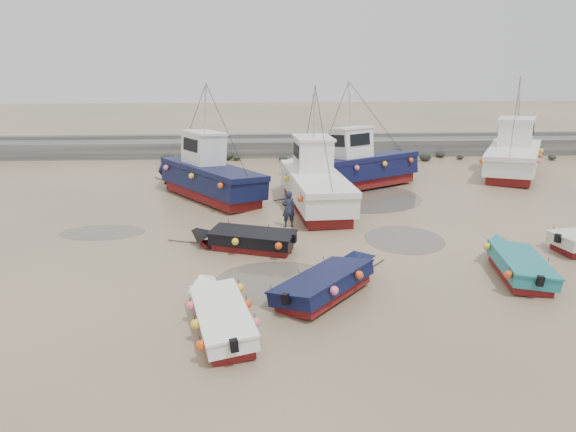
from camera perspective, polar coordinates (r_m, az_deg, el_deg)
The scene contains 15 objects.
ground at distance 22.27m, azimuth 4.03°, elevation -5.00°, with size 120.00×120.00×0.00m, color tan.
seawall at distance 43.22m, azimuth 0.68°, elevation 7.00°, with size 60.00×4.92×1.50m.
puddle_a at distance 20.73m, azimuth -1.19°, elevation -6.71°, with size 4.64×4.64×0.01m, color #595146.
puddle_b at distance 25.52m, azimuth 11.73°, elevation -2.34°, with size 3.53×3.53×0.01m, color #595146.
puddle_c at distance 27.26m, azimuth -18.36°, elevation -1.60°, with size 3.91×3.91×0.01m, color #595146.
puddle_d at distance 31.93m, azimuth 7.58°, elevation 1.90°, with size 6.61×6.61×0.01m, color #595146.
dinghy_0 at distance 17.57m, azimuth -6.74°, elevation -9.58°, with size 2.45×6.22×1.43m.
dinghy_1 at distance 19.63m, azimuth 4.39°, elevation -6.49°, with size 4.76×5.38×1.43m.
dinghy_2 at distance 22.83m, azimuth 22.22°, elevation -4.26°, with size 2.31×5.88×1.43m.
dinghy_4 at distance 23.75m, azimuth -4.44°, elevation -2.12°, with size 5.70×2.80×1.43m.
cabin_boat_0 at distance 31.73m, azimuth -8.47°, elevation 4.25°, with size 7.25×8.82×6.22m.
cabin_boat_1 at distance 29.76m, azimuth 2.59°, elevation 3.50°, with size 3.57×10.86×6.22m.
cabin_boat_2 at distance 33.59m, azimuth 7.08°, elevation 5.08°, with size 9.09×5.80×6.22m.
cabin_boat_3 at distance 39.84m, azimuth 22.03°, elevation 5.86°, with size 6.56×9.76×6.22m.
person at distance 26.67m, azimuth 0.04°, elevation -1.09°, with size 0.64×0.42×1.75m, color #1C2238.
Camera 1 is at (-2.58, -20.42, 8.51)m, focal length 35.00 mm.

